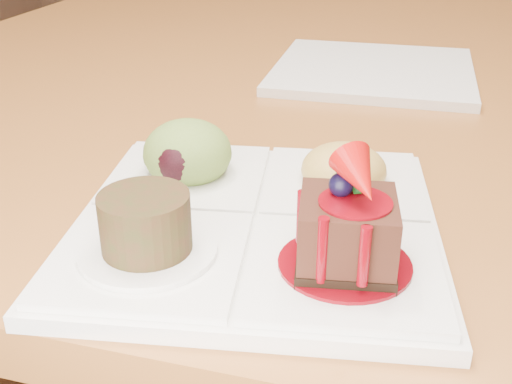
# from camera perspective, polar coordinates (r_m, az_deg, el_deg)

# --- Properties ---
(ground) EXTENTS (6.00, 6.00, 0.00)m
(ground) POSITION_cam_1_polar(r_m,az_deg,el_deg) (1.55, 1.80, -13.51)
(ground) COLOR #593019
(dining_table) EXTENTS (1.00, 1.80, 0.75)m
(dining_table) POSITION_cam_1_polar(r_m,az_deg,el_deg) (1.22, 2.26, 11.80)
(dining_table) COLOR brown
(dining_table) RESTS_ON ground
(sampler_plate) EXTENTS (0.31, 0.31, 0.10)m
(sampler_plate) POSITION_cam_1_polar(r_m,az_deg,el_deg) (0.48, -0.20, -1.30)
(sampler_plate) COLOR white
(sampler_plate) RESTS_ON dining_table
(second_plate) EXTENTS (0.27, 0.27, 0.01)m
(second_plate) POSITION_cam_1_polar(r_m,az_deg,el_deg) (0.89, 10.38, 10.56)
(second_plate) COLOR white
(second_plate) RESTS_ON dining_table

